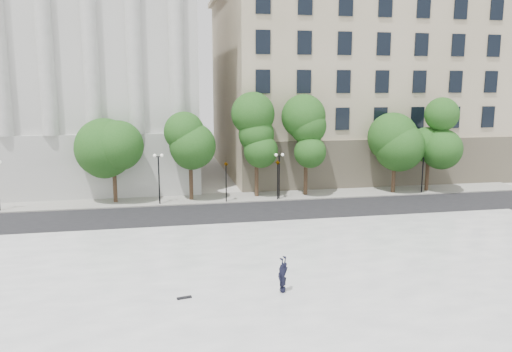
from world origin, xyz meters
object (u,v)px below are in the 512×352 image
(person_lying, at_px, (283,287))
(skateboard, at_px, (184,298))
(traffic_light_east, at_px, (278,160))
(traffic_light_west, at_px, (226,162))

(person_lying, bearing_deg, skateboard, 133.31)
(traffic_light_east, bearing_deg, skateboard, -114.33)
(person_lying, bearing_deg, traffic_light_west, 45.34)
(traffic_light_west, xyz_separation_m, skateboard, (-4.73, -20.83, -3.19))
(traffic_light_east, distance_m, person_lying, 21.73)
(person_lying, distance_m, skateboard, 4.72)
(person_lying, relative_size, skateboard, 2.55)
(skateboard, bearing_deg, traffic_light_west, 65.96)
(traffic_light_east, bearing_deg, traffic_light_west, 180.00)
(traffic_light_west, xyz_separation_m, traffic_light_east, (4.69, 0.00, 0.03))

